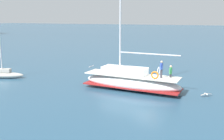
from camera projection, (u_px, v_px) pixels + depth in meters
name	position (u px, v px, depth m)	size (l,w,h in m)	color
ground_plane	(150.00, 92.00, 24.69)	(400.00, 400.00, 0.00)	#284C66
main_sailboat	(131.00, 81.00, 25.23)	(3.06, 9.74, 13.67)	silver
moored_catamaran	(5.00, 74.00, 30.11)	(2.37, 4.36, 6.46)	#B7B2A8
seagull	(206.00, 94.00, 23.21)	(0.86, 0.94, 0.17)	silver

